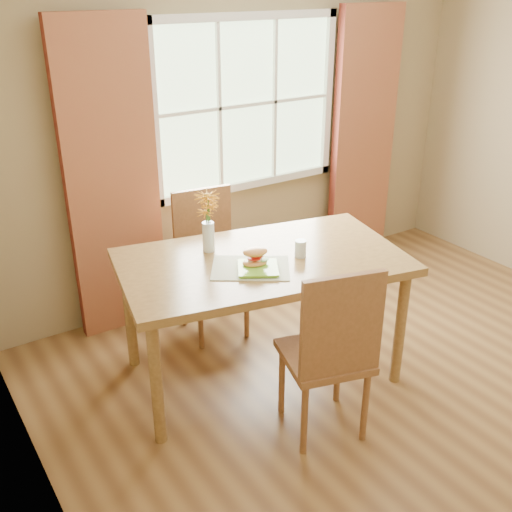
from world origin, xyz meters
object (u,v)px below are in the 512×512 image
object	(u,v)px
chair_near	(332,349)
croissant_sandwich	(255,257)
chair_far	(208,255)
water_glass	(300,249)
dining_table	(262,271)
flower_vase	(208,214)

from	to	relation	value
chair_near	croissant_sandwich	bearing A→B (deg)	113.98
chair_far	water_glass	size ratio (longest dim) A/B	9.84
dining_table	water_glass	xyz separation A→B (m)	(0.20, -0.11, 0.14)
chair_far	water_glass	xyz separation A→B (m)	(0.19, -0.82, 0.31)
chair_far	flower_vase	bearing A→B (deg)	-110.13
croissant_sandwich	flower_vase	size ratio (longest dim) A/B	0.45
dining_table	croissant_sandwich	world-z (taller)	croissant_sandwich
chair_near	croissant_sandwich	distance (m)	0.70
chair_far	croissant_sandwich	distance (m)	0.88
dining_table	chair_far	size ratio (longest dim) A/B	1.80
chair_far	flower_vase	world-z (taller)	flower_vase
flower_vase	chair_near	bearing A→B (deg)	-78.94
chair_far	dining_table	bearing A→B (deg)	-83.44
dining_table	water_glass	distance (m)	0.27
croissant_sandwich	water_glass	xyz separation A→B (m)	(0.32, -0.02, -0.02)
water_glass	croissant_sandwich	bearing A→B (deg)	176.87
croissant_sandwich	chair_near	bearing A→B (deg)	-65.72
croissant_sandwich	flower_vase	world-z (taller)	flower_vase
flower_vase	water_glass	bearing A→B (deg)	-42.22
dining_table	chair_near	xyz separation A→B (m)	(-0.03, -0.71, -0.16)
chair_near	chair_far	world-z (taller)	chair_near
dining_table	croissant_sandwich	distance (m)	0.22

